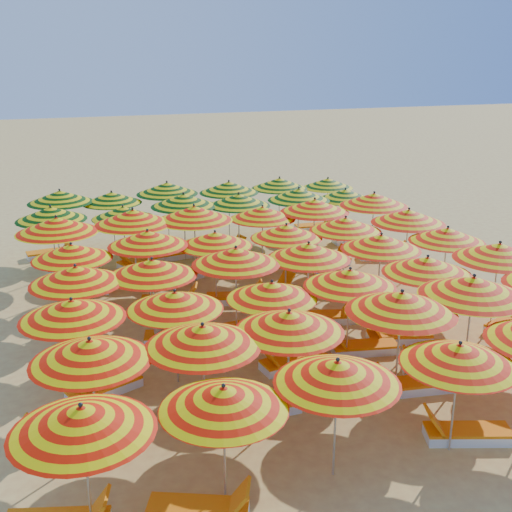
% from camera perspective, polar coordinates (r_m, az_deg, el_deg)
% --- Properties ---
extents(ground, '(120.00, 120.00, 0.00)m').
position_cam_1_polar(ground, '(19.33, 0.47, -4.95)').
color(ground, '#DCBD62').
rests_on(ground, ground).
extents(umbrella_0, '(2.32, 2.32, 2.43)m').
position_cam_1_polar(umbrella_0, '(10.45, -15.22, -13.84)').
color(umbrella_0, silver).
rests_on(umbrella_0, ground).
extents(umbrella_1, '(2.71, 2.71, 2.32)m').
position_cam_1_polar(umbrella_1, '(10.83, -2.90, -12.54)').
color(umbrella_1, silver).
rests_on(umbrella_1, ground).
extents(umbrella_2, '(2.46, 2.46, 2.41)m').
position_cam_1_polar(umbrella_2, '(11.52, 7.24, -10.22)').
color(umbrella_2, silver).
rests_on(umbrella_2, ground).
extents(umbrella_3, '(2.85, 2.85, 2.36)m').
position_cam_1_polar(umbrella_3, '(12.72, 17.62, -8.35)').
color(umbrella_3, silver).
rests_on(umbrella_3, ground).
extents(umbrella_6, '(2.80, 2.80, 2.45)m').
position_cam_1_polar(umbrella_6, '(12.50, -14.52, -8.17)').
color(umbrella_6, silver).
rests_on(umbrella_6, ground).
extents(umbrella_7, '(2.52, 2.52, 2.47)m').
position_cam_1_polar(umbrella_7, '(12.67, -4.76, -7.11)').
color(umbrella_7, silver).
rests_on(umbrella_7, ground).
extents(umbrella_8, '(2.37, 2.37, 2.45)m').
position_cam_1_polar(umbrella_8, '(13.32, 2.95, -5.85)').
color(umbrella_8, silver).
rests_on(umbrella_8, ground).
extents(umbrella_9, '(3.07, 3.07, 2.60)m').
position_cam_1_polar(umbrella_9, '(14.30, 12.81, -4.04)').
color(umbrella_9, silver).
rests_on(umbrella_9, ground).
extents(umbrella_10, '(2.51, 2.51, 2.65)m').
position_cam_1_polar(umbrella_10, '(15.53, 18.75, -2.60)').
color(umbrella_10, silver).
rests_on(umbrella_10, ground).
extents(umbrella_12, '(2.78, 2.78, 2.45)m').
position_cam_1_polar(umbrella_12, '(14.47, -16.04, -4.61)').
color(umbrella_12, silver).
rests_on(umbrella_12, ground).
extents(umbrella_13, '(2.58, 2.58, 2.35)m').
position_cam_1_polar(umbrella_13, '(14.73, -7.22, -3.95)').
color(umbrella_13, silver).
rests_on(umbrella_13, ground).
extents(umbrella_14, '(2.56, 2.56, 2.32)m').
position_cam_1_polar(umbrella_14, '(15.28, 1.42, -3.09)').
color(umbrella_14, silver).
rests_on(umbrella_14, ground).
extents(umbrella_15, '(2.70, 2.70, 2.44)m').
position_cam_1_polar(umbrella_15, '(15.96, 8.35, -1.95)').
color(umbrella_15, silver).
rests_on(umbrella_15, ground).
extents(umbrella_16, '(2.34, 2.34, 2.47)m').
position_cam_1_polar(umbrella_16, '(17.20, 14.97, -0.81)').
color(umbrella_16, silver).
rests_on(umbrella_16, ground).
extents(umbrella_17, '(2.81, 2.81, 2.60)m').
position_cam_1_polar(umbrella_17, '(18.56, 20.81, 0.37)').
color(umbrella_17, silver).
rests_on(umbrella_17, ground).
extents(umbrella_18, '(2.68, 2.68, 2.47)m').
position_cam_1_polar(umbrella_18, '(16.51, -15.72, -1.65)').
color(umbrella_18, silver).
rests_on(umbrella_18, ground).
extents(umbrella_19, '(3.04, 3.04, 2.46)m').
position_cam_1_polar(umbrella_19, '(16.68, -9.21, -1.04)').
color(umbrella_19, silver).
rests_on(umbrella_19, ground).
extents(umbrella_20, '(2.82, 2.82, 2.54)m').
position_cam_1_polar(umbrella_20, '(17.16, -1.80, -0.02)').
color(umbrella_20, silver).
rests_on(umbrella_20, ground).
extents(umbrella_21, '(3.05, 3.05, 2.49)m').
position_cam_1_polar(umbrella_21, '(17.77, 4.69, 0.42)').
color(umbrella_21, silver).
rests_on(umbrella_21, ground).
extents(umbrella_22, '(3.00, 3.00, 2.48)m').
position_cam_1_polar(umbrella_22, '(18.91, 11.06, 1.21)').
color(umbrella_22, silver).
rests_on(umbrella_22, ground).
extents(umbrella_23, '(2.37, 2.37, 2.45)m').
position_cam_1_polar(umbrella_23, '(20.24, 16.65, 1.81)').
color(umbrella_23, silver).
rests_on(umbrella_23, ground).
extents(umbrella_24, '(2.86, 2.86, 2.39)m').
position_cam_1_polar(umbrella_24, '(18.66, -16.07, 0.36)').
color(umbrella_24, silver).
rests_on(umbrella_24, ground).
extents(umbrella_25, '(3.06, 3.06, 2.51)m').
position_cam_1_polar(umbrella_25, '(19.10, -9.61, 1.55)').
color(umbrella_25, silver).
rests_on(umbrella_25, ground).
extents(umbrella_26, '(2.39, 2.39, 2.38)m').
position_cam_1_polar(umbrella_26, '(19.22, -3.65, 1.51)').
color(umbrella_26, silver).
rests_on(umbrella_26, ground).
extents(umbrella_27, '(2.87, 2.87, 2.39)m').
position_cam_1_polar(umbrella_27, '(19.95, 2.71, 2.18)').
color(umbrella_27, silver).
rests_on(umbrella_27, ground).
extents(umbrella_28, '(2.43, 2.43, 2.46)m').
position_cam_1_polar(umbrella_28, '(20.72, 7.97, 2.80)').
color(umbrella_28, silver).
rests_on(umbrella_28, ground).
extents(umbrella_29, '(2.97, 2.97, 2.59)m').
position_cam_1_polar(umbrella_29, '(21.64, 13.41, 3.44)').
color(umbrella_29, silver).
rests_on(umbrella_29, ground).
extents(umbrella_30, '(2.66, 2.66, 2.68)m').
position_cam_1_polar(umbrella_30, '(20.62, -17.31, 2.64)').
color(umbrella_30, silver).
rests_on(umbrella_30, ground).
extents(umbrella_31, '(3.28, 3.28, 2.70)m').
position_cam_1_polar(umbrella_31, '(20.96, -10.88, 3.41)').
color(umbrella_31, silver).
rests_on(umbrella_31, ground).
extents(umbrella_32, '(2.56, 2.56, 2.69)m').
position_cam_1_polar(umbrella_32, '(21.17, -5.52, 3.79)').
color(umbrella_32, silver).
rests_on(umbrella_32, ground).
extents(umbrella_33, '(3.00, 3.00, 2.43)m').
position_cam_1_polar(umbrella_33, '(22.09, 0.58, 3.86)').
color(umbrella_33, silver).
rests_on(umbrella_33, ground).
extents(umbrella_34, '(2.59, 2.59, 2.59)m').
position_cam_1_polar(umbrella_34, '(22.57, 5.24, 4.46)').
color(umbrella_34, silver).
rests_on(umbrella_34, ground).
extents(umbrella_35, '(3.06, 3.06, 2.65)m').
position_cam_1_polar(umbrella_35, '(23.55, 10.45, 4.95)').
color(umbrella_35, silver).
rests_on(umbrella_35, ground).
extents(umbrella_36, '(3.03, 3.03, 2.52)m').
position_cam_1_polar(umbrella_36, '(22.75, -17.77, 3.61)').
color(umbrella_36, silver).
rests_on(umbrella_36, ground).
extents(umbrella_37, '(2.83, 2.83, 2.34)m').
position_cam_1_polar(umbrella_37, '(22.94, -11.74, 3.81)').
color(umbrella_37, silver).
rests_on(umbrella_37, ground).
extents(umbrella_38, '(2.98, 2.98, 2.56)m').
position_cam_1_polar(umbrella_38, '(23.58, -6.45, 4.95)').
color(umbrella_38, silver).
rests_on(umbrella_38, ground).
extents(umbrella_39, '(2.82, 2.82, 2.49)m').
position_cam_1_polar(umbrella_39, '(23.76, -1.55, 5.01)').
color(umbrella_39, silver).
rests_on(umbrella_39, ground).
extents(umbrella_40, '(2.88, 2.88, 2.53)m').
position_cam_1_polar(umbrella_40, '(24.55, 3.82, 5.47)').
color(umbrella_40, silver).
rests_on(umbrella_40, ground).
extents(umbrella_41, '(2.76, 2.76, 2.34)m').
position_cam_1_polar(umbrella_41, '(25.49, 7.94, 5.43)').
color(umbrella_41, silver).
rests_on(umbrella_41, ground).
extents(umbrella_42, '(3.18, 3.18, 2.56)m').
position_cam_1_polar(umbrella_42, '(25.08, -17.03, 5.06)').
color(umbrella_42, silver).
rests_on(umbrella_42, ground).
extents(umbrella_43, '(2.74, 2.74, 2.40)m').
position_cam_1_polar(umbrella_43, '(25.08, -12.70, 5.08)').
color(umbrella_43, silver).
rests_on(umbrella_43, ground).
extents(umbrella_44, '(2.72, 2.72, 2.58)m').
position_cam_1_polar(umbrella_44, '(25.64, -7.92, 5.99)').
color(umbrella_44, silver).
rests_on(umbrella_44, ground).
extents(umbrella_45, '(2.57, 2.57, 2.53)m').
position_cam_1_polar(umbrella_45, '(25.84, -2.43, 6.13)').
color(umbrella_45, silver).
rests_on(umbrella_45, ground).
extents(umbrella_46, '(3.10, 3.10, 2.48)m').
position_cam_1_polar(umbrella_46, '(26.82, 2.10, 6.48)').
color(umbrella_46, silver).
rests_on(umbrella_46, ground).
extents(umbrella_47, '(2.54, 2.54, 2.31)m').
position_cam_1_polar(umbrella_47, '(27.75, 6.40, 6.46)').
color(umbrella_47, silver).
rests_on(umbrella_47, ground).
extents(lounger_1, '(1.82, 1.20, 0.69)m').
position_cam_1_polar(lounger_1, '(11.61, -4.94, -21.63)').
color(lounger_1, white).
rests_on(lounger_1, ground).
extents(lounger_2, '(1.83, 1.09, 0.69)m').
position_cam_1_polar(lounger_2, '(14.05, 18.12, -14.73)').
color(lounger_2, white).
rests_on(lounger_2, ground).
extents(lounger_3, '(1.82, 1.02, 0.69)m').
position_cam_1_polar(lounger_3, '(13.65, -16.50, -15.63)').
color(lounger_3, white).
rests_on(lounger_3, ground).
extents(lounger_4, '(1.74, 0.60, 0.69)m').
position_cam_1_polar(lounger_4, '(14.21, 0.26, -13.34)').
color(lounger_4, white).
rests_on(lounger_4, ground).
extents(lounger_5, '(1.79, 0.80, 0.69)m').
position_cam_1_polar(lounger_5, '(15.48, 13.80, -11.07)').
color(lounger_5, white).
rests_on(lounger_5, ground).
extents(lounger_6, '(1.82, 1.26, 0.69)m').
position_cam_1_polar(lounger_6, '(16.22, 15.80, -9.84)').
color(lounger_6, white).
rests_on(lounger_6, ground).
extents(lounger_7, '(1.82, 1.20, 0.69)m').
position_cam_1_polar(lounger_7, '(15.33, -13.47, -11.36)').
color(lounger_7, white).
rests_on(lounger_7, ground).
extents(lounger_8, '(1.80, 0.83, 0.69)m').
position_cam_1_polar(lounger_8, '(16.09, 3.26, -9.36)').
color(lounger_8, white).
rests_on(lounger_8, ground).
extents(lounger_9, '(1.81, 0.87, 0.69)m').
position_cam_1_polar(lounger_9, '(17.01, 9.47, -8.01)').
color(lounger_9, white).
rests_on(lounger_9, ground).
extents(lounger_10, '(1.83, 1.04, 0.69)m').
position_cam_1_polar(lounger_10, '(17.79, 12.48, -6.99)').
color(lounger_10, white).
rests_on(lounger_10, ground).
extents(lounger_11, '(1.83, 1.15, 0.69)m').
position_cam_1_polar(lounger_11, '(19.57, 21.66, -5.53)').
color(lounger_11, white).
rests_on(lounger_11, ground).
extents(lounger_12, '(1.82, 0.96, 0.69)m').
position_cam_1_polar(lounger_12, '(17.49, -6.92, -7.12)').
color(lounger_12, white).
rests_on(lounger_12, ground).
extents(lounger_13, '(1.78, 0.76, 0.69)m').
position_cam_1_polar(lounger_13, '(18.08, 0.09, -6.12)').
color(lounger_13, white).
rests_on(lounger_13, ground).
extents(lounger_14, '(1.82, 1.03, 0.69)m').
position_cam_1_polar(lounger_14, '(18.69, 6.26, -5.39)').
color(lounger_14, white).
rests_on(lounger_14, ground).
extents(lounger_15, '(1.82, 1.17, 0.69)m').
position_cam_1_polar(lounger_15, '(19.44, -17.08, -5.17)').
color(lounger_15, white).
rests_on(lounger_15, ground).
extents(lounger_16, '(1.83, 1.08, 0.69)m').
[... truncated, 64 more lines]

